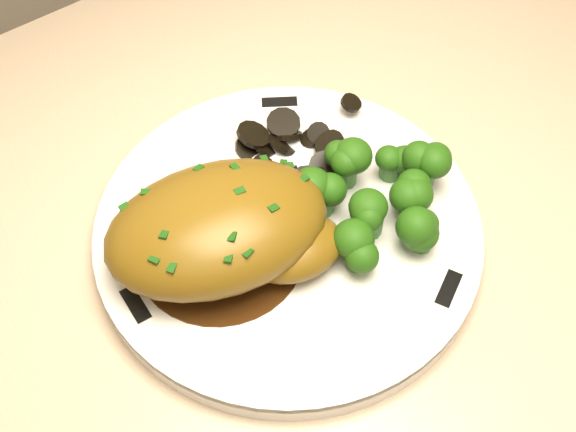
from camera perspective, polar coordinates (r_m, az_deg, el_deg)
counter at (r=0.96m, az=-1.83°, el=-12.59°), size 1.90×0.64×0.94m
plate at (r=0.57m, az=0.00°, el=-1.19°), size 0.32×0.32×0.02m
rim_accent_0 at (r=0.64m, az=-0.68°, el=8.97°), size 0.03×0.03×0.00m
rim_accent_1 at (r=0.53m, az=-11.96°, el=-6.86°), size 0.01×0.03×0.00m
rim_accent_2 at (r=0.54m, az=12.57°, el=-5.63°), size 0.03×0.02×0.00m
gravy_pool at (r=0.55m, az=-5.35°, el=-2.82°), size 0.13×0.13×0.00m
chicken_breast at (r=0.52m, az=-4.92°, el=-1.09°), size 0.19×0.16×0.06m
mushroom_pile at (r=0.60m, az=2.42°, el=5.52°), size 0.11×0.08×0.03m
broccoli_florets at (r=0.55m, az=7.49°, el=1.69°), size 0.12×0.11×0.04m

